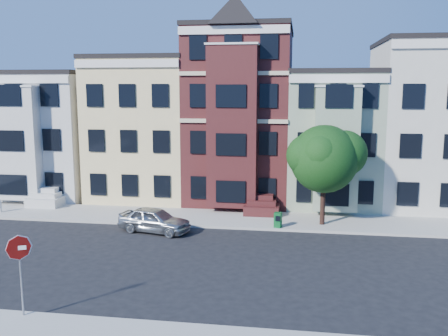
% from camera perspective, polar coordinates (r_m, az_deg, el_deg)
% --- Properties ---
extents(ground, '(120.00, 120.00, 0.00)m').
position_cam_1_polar(ground, '(23.52, -2.30, -11.02)').
color(ground, black).
extents(far_sidewalk, '(60.00, 4.00, 0.15)m').
position_cam_1_polar(far_sidewalk, '(31.02, 0.52, -5.84)').
color(far_sidewalk, '#9E9B93').
rests_on(far_sidewalk, ground).
extents(house_white, '(8.00, 9.00, 9.00)m').
position_cam_1_polar(house_white, '(41.11, -19.31, 3.64)').
color(house_white, silver).
rests_on(house_white, ground).
extents(house_yellow, '(7.00, 9.00, 10.00)m').
position_cam_1_polar(house_yellow, '(37.99, -8.60, 4.39)').
color(house_yellow, beige).
rests_on(house_yellow, ground).
extents(house_brown, '(7.00, 9.00, 12.00)m').
position_cam_1_polar(house_brown, '(36.46, 1.99, 5.86)').
color(house_brown, '#411717').
rests_on(house_brown, ground).
extents(house_green, '(6.00, 9.00, 9.00)m').
position_cam_1_polar(house_green, '(36.41, 12.20, 3.29)').
color(house_green, gray).
rests_on(house_green, ground).
extents(house_cream, '(8.00, 9.00, 11.00)m').
position_cam_1_polar(house_cream, '(37.41, 23.05, 4.45)').
color(house_cream, beige).
rests_on(house_cream, ground).
extents(street_tree, '(7.03, 7.03, 7.24)m').
position_cam_1_polar(street_tree, '(29.40, 11.35, 0.50)').
color(street_tree, '#1E4B1A').
rests_on(street_tree, far_sidewalk).
extents(parked_car, '(4.44, 2.60, 1.42)m').
position_cam_1_polar(parked_car, '(28.66, -7.96, -5.89)').
color(parked_car, '#A2A6AB').
rests_on(parked_car, ground).
extents(newspaper_box, '(0.48, 0.45, 0.88)m').
position_cam_1_polar(newspaper_box, '(28.98, 6.18, -5.92)').
color(newspaper_box, '#0C5723').
rests_on(newspaper_box, far_sidewalk).
extents(fire_hydrant, '(0.30, 0.30, 0.66)m').
position_cam_1_polar(fire_hydrant, '(35.38, -24.22, -4.10)').
color(fire_hydrant, beige).
rests_on(fire_hydrant, far_sidewalk).
extents(stop_sign, '(0.88, 0.49, 3.32)m').
position_cam_1_polar(stop_sign, '(19.15, -22.22, -10.78)').
color(stop_sign, '#A90E09').
rests_on(stop_sign, near_sidewalk).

